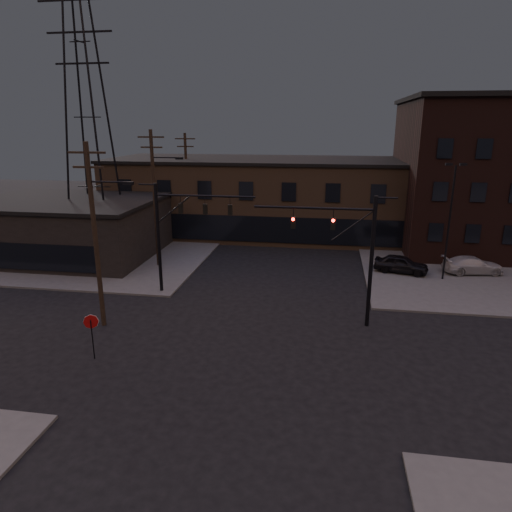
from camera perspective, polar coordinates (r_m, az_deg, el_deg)
The scene contains 16 objects.
ground at distance 25.31m, azimuth -0.75°, elevation -11.92°, with size 140.00×140.00×0.00m, color black.
sidewalk_nw at distance 52.39m, azimuth -20.73°, elevation 2.07°, with size 30.00×30.00×0.15m, color #474744.
building_row at distance 50.75m, azimuth 4.72°, elevation 7.17°, with size 40.00×12.00×8.00m, color brown.
building_left at distance 45.84m, azimuth -22.50°, elevation 3.09°, with size 16.00×12.00×5.00m, color black.
traffic_signal_near at distance 27.43m, azimuth 11.96°, elevation 1.07°, with size 7.12×0.24×8.00m.
traffic_signal_far at distance 32.54m, azimuth -10.07°, elevation 3.69°, with size 7.12×0.24×8.00m.
stop_sign at distance 25.35m, azimuth -19.90°, elevation -8.27°, with size 0.72×0.33×2.48m.
utility_pole_near at distance 28.09m, azimuth -19.40°, elevation 2.82°, with size 3.70×0.28×11.00m.
utility_pole_mid at distance 39.16m, azimuth -12.48°, elevation 7.31°, with size 3.70×0.28×11.50m.
utility_pole_far at distance 50.76m, azimuth -8.64°, elevation 9.07°, with size 2.20×0.28×11.00m.
transmission_tower at distance 45.58m, azimuth -20.33°, elevation 15.97°, with size 7.00×7.00×25.00m, color black, non-canonical shape.
lot_light_a at distance 37.67m, azimuth 23.14°, elevation 5.10°, with size 1.50×0.28×9.14m.
lot_light_b at distance 44.15m, azimuth 29.25°, elevation 5.79°, with size 1.50×0.28×9.14m.
parked_car_lot_a at distance 39.23m, azimuth 17.69°, elevation -0.95°, with size 1.72×4.27×1.45m, color black.
parked_car_lot_b at distance 41.19m, azimuth 25.47°, elevation -1.03°, with size 1.93×4.75×1.38m, color #A6A6A8.
car_crossing at distance 48.41m, azimuth 5.44°, elevation 2.75°, with size 1.54×4.41×1.45m, color black.
Camera 1 is at (3.88, -21.98, 11.93)m, focal length 32.00 mm.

